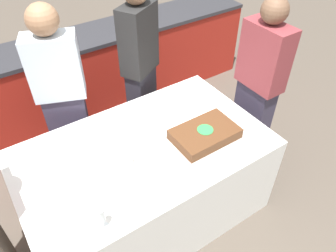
{
  "coord_description": "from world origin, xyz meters",
  "views": [
    {
      "loc": [
        -0.78,
        -1.48,
        2.44
      ],
      "look_at": [
        0.21,
        0.0,
        0.88
      ],
      "focal_mm": 35.0,
      "sensor_mm": 36.0,
      "label": 1
    }
  ],
  "objects": [
    {
      "name": "person_seated_right",
      "position": [
        1.12,
        0.0,
        0.84
      ],
      "size": [
        0.2,
        0.39,
        1.63
      ],
      "rotation": [
        0.0,
        0.0,
        -1.57
      ],
      "color": "#383347",
      "rests_on": "ground_plane"
    },
    {
      "name": "wine_glass",
      "position": [
        -0.52,
        -0.43,
        0.89
      ],
      "size": [
        0.07,
        0.07,
        0.17
      ],
      "color": "white",
      "rests_on": "dining_table"
    },
    {
      "name": "plate_stack",
      "position": [
        -0.22,
        -0.02,
        0.8
      ],
      "size": [
        0.22,
        0.22,
        0.04
      ],
      "color": "white",
      "rests_on": "dining_table"
    },
    {
      "name": "person_cutting_cake",
      "position": [
        0.42,
        0.76,
        0.88
      ],
      "size": [
        0.4,
        0.34,
        1.68
      ],
      "rotation": [
        0.0,
        0.0,
        -2.63
      ],
      "color": "#282833",
      "rests_on": "ground_plane"
    },
    {
      "name": "cake",
      "position": [
        0.42,
        -0.17,
        0.82
      ],
      "size": [
        0.51,
        0.35,
        0.09
      ],
      "color": "#B7B2AD",
      "rests_on": "dining_table"
    },
    {
      "name": "ground_plane",
      "position": [
        0.0,
        0.0,
        0.0
      ],
      "size": [
        14.0,
        14.0,
        0.0
      ],
      "primitive_type": "plane",
      "color": "brown"
    },
    {
      "name": "person_standing_back",
      "position": [
        -0.3,
        0.76,
        0.86
      ],
      "size": [
        0.43,
        0.33,
        1.64
      ],
      "rotation": [
        0.0,
        0.0,
        2.77
      ],
      "color": "#383347",
      "rests_on": "ground_plane"
    },
    {
      "name": "utensil_pile",
      "position": [
        -0.11,
        -0.4,
        0.79
      ],
      "size": [
        0.14,
        0.09,
        0.02
      ],
      "color": "white",
      "rests_on": "dining_table"
    },
    {
      "name": "dining_table",
      "position": [
        0.0,
        0.0,
        0.39
      ],
      "size": [
        1.81,
        1.08,
        0.78
      ],
      "color": "silver",
      "rests_on": "ground_plane"
    },
    {
      "name": "side_plate_near_cake",
      "position": [
        0.52,
        0.14,
        0.78
      ],
      "size": [
        0.18,
        0.18,
        0.0
      ],
      "color": "white",
      "rests_on": "dining_table"
    },
    {
      "name": "back_counter",
      "position": [
        0.0,
        1.61,
        0.46
      ],
      "size": [
        4.4,
        0.58,
        0.92
      ],
      "color": "#A82319",
      "rests_on": "ground_plane"
    }
  ]
}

